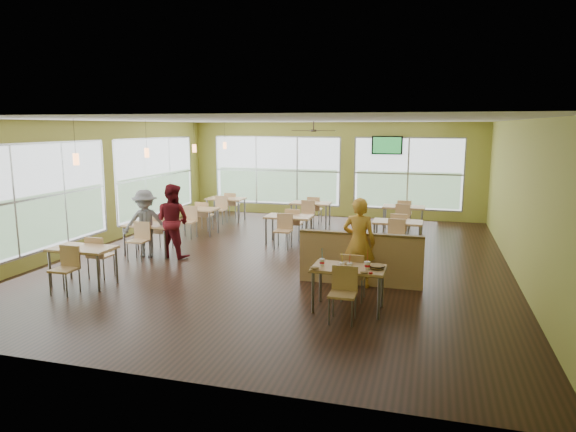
# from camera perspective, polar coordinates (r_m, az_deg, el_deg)

# --- Properties ---
(room) EXTENTS (12.00, 12.04, 3.20)m
(room) POSITION_cam_1_polar(r_m,az_deg,el_deg) (11.79, -0.47, 2.82)
(room) COLOR black
(room) RESTS_ON ground
(window_bays) EXTENTS (9.24, 10.24, 2.38)m
(window_bays) POSITION_cam_1_polar(r_m,az_deg,el_deg) (15.57, -6.69, 4.03)
(window_bays) COLOR white
(window_bays) RESTS_ON room
(main_table) EXTENTS (1.22, 1.52, 0.87)m
(main_table) POSITION_cam_1_polar(r_m,az_deg,el_deg) (8.68, 6.74, -6.41)
(main_table) COLOR tan
(main_table) RESTS_ON floor
(half_wall_divider) EXTENTS (2.40, 0.14, 1.04)m
(half_wall_divider) POSITION_cam_1_polar(r_m,az_deg,el_deg) (10.09, 8.04, -4.74)
(half_wall_divider) COLOR tan
(half_wall_divider) RESTS_ON floor
(dining_tables) EXTENTS (6.92, 8.72, 0.87)m
(dining_tables) POSITION_cam_1_polar(r_m,az_deg,el_deg) (13.86, -2.65, -0.17)
(dining_tables) COLOR tan
(dining_tables) RESTS_ON floor
(pendant_lights) EXTENTS (0.11, 7.31, 0.86)m
(pendant_lights) POSITION_cam_1_polar(r_m,az_deg,el_deg) (13.57, -12.85, 7.12)
(pendant_lights) COLOR #2D2119
(pendant_lights) RESTS_ON ceiling
(ceiling_fan) EXTENTS (1.25, 1.25, 0.29)m
(ceiling_fan) POSITION_cam_1_polar(r_m,az_deg,el_deg) (14.60, 2.86, 9.47)
(ceiling_fan) COLOR #2D2119
(ceiling_fan) RESTS_ON ceiling
(tv_backwall) EXTENTS (1.00, 0.07, 0.60)m
(tv_backwall) POSITION_cam_1_polar(r_m,az_deg,el_deg) (17.20, 10.95, 7.73)
(tv_backwall) COLOR black
(tv_backwall) RESTS_ON wall_back
(man_plaid) EXTENTS (0.66, 0.46, 1.74)m
(man_plaid) POSITION_cam_1_polar(r_m,az_deg,el_deg) (9.92, 7.88, -2.93)
(man_plaid) COLOR #CB5D16
(man_plaid) RESTS_ON floor
(patron_maroon) EXTENTS (0.95, 0.80, 1.75)m
(patron_maroon) POSITION_cam_1_polar(r_m,az_deg,el_deg) (12.35, -12.70, -0.51)
(patron_maroon) COLOR maroon
(patron_maroon) RESTS_ON floor
(patron_grey) EXTENTS (1.18, 0.92, 1.60)m
(patron_grey) POSITION_cam_1_polar(r_m,az_deg,el_deg) (12.56, -15.57, -0.80)
(patron_grey) COLOR slate
(patron_grey) RESTS_ON floor
(cup_blue) EXTENTS (0.09, 0.09, 0.34)m
(cup_blue) POSITION_cam_1_polar(r_m,az_deg,el_deg) (8.64, 3.80, -5.14)
(cup_blue) COLOR white
(cup_blue) RESTS_ON main_table
(cup_yellow) EXTENTS (0.09, 0.09, 0.31)m
(cup_yellow) POSITION_cam_1_polar(r_m,az_deg,el_deg) (8.47, 6.02, -5.53)
(cup_yellow) COLOR white
(cup_yellow) RESTS_ON main_table
(cup_red_near) EXTENTS (0.09, 0.09, 0.33)m
(cup_red_near) POSITION_cam_1_polar(r_m,az_deg,el_deg) (8.43, 6.86, -5.59)
(cup_red_near) COLOR white
(cup_red_near) RESTS_ON main_table
(cup_red_far) EXTENTS (0.10, 0.10, 0.36)m
(cup_red_far) POSITION_cam_1_polar(r_m,az_deg,el_deg) (8.52, 8.81, -5.43)
(cup_red_far) COLOR white
(cup_red_far) RESTS_ON main_table
(food_basket) EXTENTS (0.27, 0.27, 0.06)m
(food_basket) POSITION_cam_1_polar(r_m,az_deg,el_deg) (8.60, 9.85, -5.57)
(food_basket) COLOR black
(food_basket) RESTS_ON main_table
(ketchup_cup) EXTENTS (0.06, 0.06, 0.03)m
(ketchup_cup) POSITION_cam_1_polar(r_m,az_deg,el_deg) (8.31, 9.19, -6.27)
(ketchup_cup) COLOR #B0120B
(ketchup_cup) RESTS_ON main_table
(wrapper_left) EXTENTS (0.16, 0.15, 0.04)m
(wrapper_left) POSITION_cam_1_polar(r_m,az_deg,el_deg) (8.48, 2.98, -5.76)
(wrapper_left) COLOR #A67A50
(wrapper_left) RESTS_ON main_table
(wrapper_mid) EXTENTS (0.25, 0.23, 0.06)m
(wrapper_mid) POSITION_cam_1_polar(r_m,az_deg,el_deg) (8.79, 6.53, -5.20)
(wrapper_mid) COLOR #A67A50
(wrapper_mid) RESTS_ON main_table
(wrapper_right) EXTENTS (0.15, 0.14, 0.03)m
(wrapper_right) POSITION_cam_1_polar(r_m,az_deg,el_deg) (8.32, 8.45, -6.20)
(wrapper_right) COLOR #A67A50
(wrapper_right) RESTS_ON main_table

